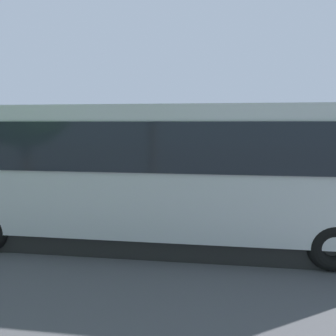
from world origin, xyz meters
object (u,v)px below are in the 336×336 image
at_px(spectator_left, 214,179).
at_px(tour_bus, 156,175).
at_px(parked_motorcycle_silver, 194,203).
at_px(stunt_motorcycle, 144,170).
at_px(spectator_right, 142,178).
at_px(spectator_centre, 177,178).
at_px(traffic_cone, 204,178).
at_px(spectator_far_left, 256,180).
at_px(spectator_far_right, 107,178).

bearing_deg(spectator_left, tour_bus, 61.70).
xyz_separation_m(parked_motorcycle_silver, stunt_motorcycle, (2.61, -5.32, 0.13)).
height_order(spectator_left, spectator_right, spectator_right).
distance_m(tour_bus, spectator_centre, 2.71).
xyz_separation_m(tour_bus, parked_motorcycle_silver, (-0.88, -1.76, -1.16)).
bearing_deg(spectator_left, spectator_right, 6.24).
xyz_separation_m(stunt_motorcycle, traffic_cone, (-2.91, 0.22, -0.31)).
relative_size(tour_bus, spectator_left, 5.95).
bearing_deg(spectator_left, parked_motorcycle_silver, 58.68).
xyz_separation_m(spectator_right, stunt_motorcycle, (0.86, -4.57, -0.48)).
height_order(tour_bus, traffic_cone, tour_bus).
height_order(spectator_far_left, spectator_far_right, spectator_far_left).
bearing_deg(parked_motorcycle_silver, stunt_motorcycle, -63.90).
height_order(spectator_right, traffic_cone, spectator_right).
height_order(spectator_centre, stunt_motorcycle, spectator_centre).
relative_size(parked_motorcycle_silver, traffic_cone, 3.21).
height_order(spectator_far_left, stunt_motorcycle, spectator_far_left).
distance_m(spectator_centre, traffic_cone, 4.40).
distance_m(tour_bus, spectator_far_left, 4.00).
bearing_deg(tour_bus, spectator_far_left, -136.42).
relative_size(spectator_far_right, traffic_cone, 2.68).
bearing_deg(spectator_right, traffic_cone, -115.26).
height_order(spectator_far_left, spectator_centre, spectator_centre).
xyz_separation_m(spectator_left, spectator_centre, (1.22, 0.14, 0.04)).
xyz_separation_m(spectator_left, spectator_far_right, (3.64, 0.04, -0.05)).
distance_m(tour_bus, spectator_left, 3.20).
height_order(spectator_far_left, parked_motorcycle_silver, spectator_far_left).
xyz_separation_m(spectator_far_left, parked_motorcycle_silver, (1.99, 0.96, -0.57)).
bearing_deg(spectator_far_right, traffic_cone, -128.85).
relative_size(spectator_right, traffic_cone, 2.88).
relative_size(spectator_centre, spectator_far_right, 1.07).
xyz_separation_m(spectator_left, traffic_cone, (0.31, -4.10, -0.74)).
distance_m(spectator_left, spectator_far_right, 3.64).
height_order(spectator_left, stunt_motorcycle, spectator_left).
bearing_deg(spectator_left, stunt_motorcycle, -53.25).
height_order(spectator_left, traffic_cone, spectator_left).
bearing_deg(spectator_far_left, spectator_left, -1.84).
xyz_separation_m(spectator_far_left, spectator_right, (3.74, 0.21, 0.03)).
bearing_deg(spectator_centre, spectator_left, -173.63).
xyz_separation_m(tour_bus, spectator_far_right, (2.15, -2.73, -0.64)).
bearing_deg(tour_bus, parked_motorcycle_silver, -116.49).
bearing_deg(spectator_far_right, parked_motorcycle_silver, 162.36).
bearing_deg(spectator_far_left, spectator_far_right, 0.00).
bearing_deg(spectator_right, spectator_centre, -173.89).
height_order(tour_bus, spectator_far_left, tour_bus).
bearing_deg(traffic_cone, spectator_centre, 77.88).
bearing_deg(stunt_motorcycle, spectator_far_right, 84.44).
relative_size(parked_motorcycle_silver, stunt_motorcycle, 0.99).
bearing_deg(traffic_cone, tour_bus, 80.23).
height_order(tour_bus, spectator_right, tour_bus).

